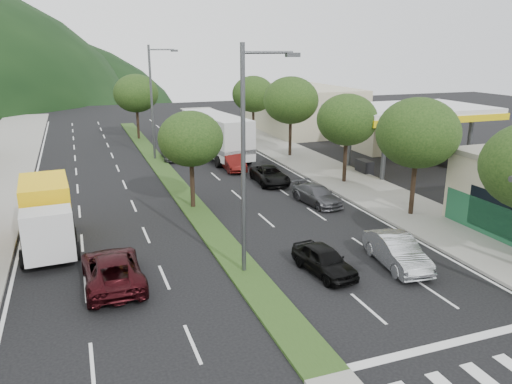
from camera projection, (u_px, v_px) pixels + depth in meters
name	position (u px, v px, depth m)	size (l,w,h in m)	color
ground	(328.00, 378.00, 15.38)	(160.00, 160.00, 0.00)	black
sidewalk_right	(319.00, 167.00, 42.02)	(5.00, 90.00, 0.15)	gray
median	(165.00, 171.00, 40.60)	(1.60, 56.00, 0.12)	#263E16
gas_canopy	(411.00, 114.00, 40.19)	(12.20, 8.20, 5.25)	silver
bldg_right_far	(300.00, 108.00, 60.76)	(10.00, 16.00, 5.20)	#B1AA8C
tree_r_b	(418.00, 133.00, 28.75)	(4.80, 4.80, 6.94)	black
tree_r_c	(347.00, 120.00, 36.04)	(4.40, 4.40, 6.48)	black
tree_r_d	(291.00, 100.00, 44.94)	(5.00, 5.00, 7.17)	black
tree_r_e	(253.00, 94.00, 54.03)	(4.60, 4.60, 6.71)	black
tree_med_near	(191.00, 139.00, 30.36)	(4.00, 4.00, 6.02)	black
tree_med_far	(136.00, 93.00, 53.64)	(4.80, 4.80, 6.94)	black
streetlight_near	(248.00, 151.00, 21.10)	(2.60, 0.25, 10.00)	#47494C
streetlight_mid	(154.00, 97.00, 43.63)	(2.60, 0.25, 10.00)	#47494C
sedan_silver	(397.00, 251.00, 23.07)	(1.52, 4.36, 1.44)	#AEB1B6
suv_maroon	(112.00, 269.00, 21.22)	(2.37, 5.14, 1.43)	black
car_queue_a	(324.00, 260.00, 22.32)	(1.50, 3.74, 1.27)	black
car_queue_b	(317.00, 195.00, 32.28)	(1.71, 4.21, 1.22)	#454549
car_queue_c	(233.00, 162.00, 41.19)	(1.46, 4.18, 1.38)	#4E0F0D
car_queue_d	(270.00, 175.00, 37.15)	(2.08, 4.51, 1.25)	black
car_queue_e	(172.00, 151.00, 45.15)	(1.74, 4.32, 1.47)	#4A4A4F
car_queue_f	(198.00, 130.00, 56.54)	(2.02, 4.98, 1.44)	black
box_truck	(47.00, 217.00, 25.23)	(2.87, 6.74, 3.27)	silver
motorhome	(216.00, 135.00, 45.41)	(4.30, 10.55, 3.94)	silver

